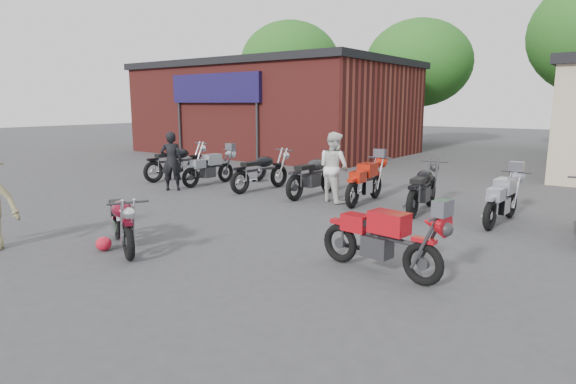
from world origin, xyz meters
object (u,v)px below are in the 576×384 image
Objects in this scene: row_bike_0 at (176,160)px; row_bike_4 at (365,179)px; row_bike_1 at (210,166)px; vintage_motorcycle at (121,218)px; row_bike_3 at (313,173)px; sportbike at (382,236)px; person_light at (334,167)px; helmet at (104,244)px; row_bike_5 at (423,186)px; row_bike_2 at (261,169)px; row_bike_6 at (502,197)px; person_dark at (172,161)px.

row_bike_4 is (6.44, 0.35, -0.04)m from row_bike_0.
vintage_motorcycle is at bearing -144.14° from row_bike_1.
sportbike is at bearing -136.09° from row_bike_3.
sportbike is 1.11× the size of person_light.
person_light is 0.80× the size of row_bike_0.
vintage_motorcycle is 7.25× the size of helmet.
row_bike_1 is (-4.24, -0.04, -0.31)m from person_light.
row_bike_5 is at bearing -80.27° from row_bike_0.
row_bike_5 reaches higher than helmet.
row_bike_5 reaches higher than vintage_motorcycle.
row_bike_0 is at bearing 91.22° from row_bike_1.
row_bike_2 is 3.10m from row_bike_4.
helmet is 5.78m from person_light.
helmet is at bearing -131.52° from row_bike_0.
row_bike_6 is at bearing -84.10° from row_bike_2.
row_bike_1 is at bearing -83.57° from row_bike_0.
row_bike_5 is (-1.02, 4.17, 0.04)m from sportbike.
row_bike_0 reaches higher than row_bike_5.
sportbike is at bearing -105.72° from row_bike_0.
helmet is at bearing -146.69° from row_bike_1.
row_bike_4 is at bearing 102.59° from vintage_motorcycle.
row_bike_6 is at bearing 76.98° from vintage_motorcycle.
person_light reaches higher than row_bike_0.
row_bike_5 is 1.68m from row_bike_6.
row_bike_0 is 7.92m from row_bike_5.
row_bike_2 is (-2.42, 0.16, -0.26)m from person_light.
row_bike_2 is at bearing 88.94° from row_bike_4.
row_bike_6 is (8.23, 1.46, -0.27)m from person_dark.
row_bike_6 is (8.08, 0.18, -0.00)m from row_bike_1.
row_bike_0 is at bearing 158.97° from vintage_motorcycle.
person_light is at bearing 113.43° from row_bike_4.
row_bike_5 is at bearing -83.00° from row_bike_2.
row_bike_0 reaches higher than sportbike.
row_bike_1 is 1.83m from row_bike_2.
person_light is 0.81m from row_bike_4.
row_bike_6 is at bearing -81.09° from row_bike_0.
row_bike_4 is (5.07, 1.67, -0.24)m from person_dark.
person_dark is (-3.46, 4.35, 0.69)m from helmet.
row_bike_3 reaches higher than row_bike_4.
row_bike_5 is at bearing 111.00° from sportbike.
row_bike_4 is 1.49m from row_bike_5.
helmet is 7.46m from row_bike_0.
row_bike_1 is 0.91× the size of row_bike_2.
helmet is 0.14× the size of row_bike_6.
row_bike_1 is 3.46m from row_bike_3.
person_dark reaches higher than row_bike_4.
helmet is 0.14× the size of row_bike_1.
row_bike_2 is 1.10× the size of row_bike_6.
row_bike_4 is (0.67, 0.36, -0.28)m from person_light.
person_light reaches higher than row_bike_5.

